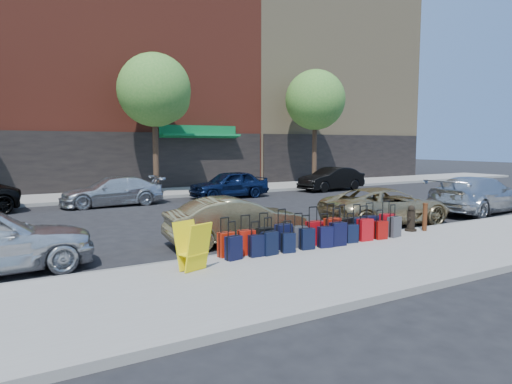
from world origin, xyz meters
TOP-DOWN VIEW (x-y plane):
  - ground at (0.00, 0.00)m, footprint 120.00×120.00m
  - sidewalk_near at (0.00, -6.50)m, footprint 60.00×4.00m
  - sidewalk_far at (0.00, 10.00)m, footprint 60.00×4.00m
  - curb_near at (0.00, -4.48)m, footprint 60.00×0.08m
  - curb_far at (0.00, 7.98)m, footprint 60.00×0.08m
  - building_center at (0.00, 17.99)m, footprint 17.00×12.85m
  - building_right at (16.00, 17.99)m, footprint 15.00×12.12m
  - tree_center at (0.64, 9.50)m, footprint 3.80×3.80m
  - tree_right at (11.14, 9.50)m, footprint 3.80×3.80m
  - suitcase_front_0 at (-2.52, -4.75)m, footprint 0.39×0.24m
  - suitcase_front_1 at (-2.03, -4.84)m, footprint 0.41×0.26m
  - suitcase_front_2 at (-1.50, -4.78)m, footprint 0.41×0.25m
  - suitcase_front_3 at (-0.94, -4.75)m, footprint 0.43×0.27m
  - suitcase_front_4 at (-0.52, -4.83)m, footprint 0.38×0.25m
  - suitcase_front_5 at (-0.03, -4.81)m, footprint 0.43×0.26m
  - suitcase_front_6 at (0.56, -4.81)m, footprint 0.45×0.27m
  - suitcase_front_7 at (0.98, -4.77)m, footprint 0.43×0.29m
  - suitcase_front_8 at (1.45, -4.82)m, footprint 0.41×0.24m
  - suitcase_front_9 at (1.93, -4.81)m, footprint 0.43×0.29m
  - suitcase_front_10 at (2.55, -4.83)m, footprint 0.42×0.25m
  - suitcase_back_0 at (-2.51, -5.09)m, footprint 0.40×0.28m
  - suitcase_back_1 at (-1.92, -5.10)m, footprint 0.35×0.21m
  - suitcase_back_2 at (-1.57, -5.12)m, footprint 0.40×0.26m
  - suitcase_back_3 at (-1.08, -5.15)m, footprint 0.35×0.23m
  - suitcase_back_4 at (-0.48, -5.10)m, footprint 0.37×0.24m
  - suitcase_back_5 at (0.04, -5.17)m, footprint 0.39×0.27m
  - suitcase_back_6 at (0.45, -5.17)m, footprint 0.42×0.26m
  - suitcase_back_7 at (0.98, -5.08)m, footprint 0.35×0.24m
  - suitcase_back_8 at (1.46, -5.08)m, footprint 0.41×0.26m
  - suitcase_back_9 at (1.98, -5.15)m, footprint 0.36×0.24m
  - suitcase_back_10 at (2.53, -5.11)m, footprint 0.41×0.28m
  - fire_hydrant at (3.62, -4.75)m, footprint 0.40×0.35m
  - bollard at (4.00, -4.94)m, footprint 0.15×0.15m
  - display_rack at (-3.63, -5.43)m, footprint 0.72×0.75m
  - car_near_1 at (-1.36, -3.08)m, footprint 4.00×1.76m
  - car_near_2 at (4.47, -2.94)m, footprint 4.74×2.62m
  - car_near_3 at (9.53, -2.93)m, footprint 5.22×2.64m
  - car_far_1 at (-2.47, 6.58)m, footprint 4.46×1.87m
  - car_far_2 at (3.33, 6.57)m, footprint 4.13×1.78m
  - car_far_3 at (10.20, 6.82)m, footprint 4.25×1.77m

SIDE VIEW (x-z plane):
  - ground at x=0.00m, z-range 0.00..0.00m
  - sidewalk_near at x=0.00m, z-range 0.00..0.15m
  - sidewalk_far at x=0.00m, z-range 0.00..0.15m
  - curb_near at x=0.00m, z-range 0.00..0.15m
  - curb_far at x=0.00m, z-range 0.00..0.15m
  - suitcase_back_3 at x=-1.08m, z-range 0.01..0.77m
  - suitcase_back_7 at x=0.98m, z-range 0.00..0.79m
  - suitcase_back_9 at x=1.98m, z-range 0.00..0.80m
  - suitcase_back_1 at x=-1.92m, z-range 0.00..0.81m
  - suitcase_back_4 at x=-0.48m, z-range -0.01..0.84m
  - suitcase_back_5 at x=0.04m, z-range -0.01..0.84m
  - suitcase_back_0 at x=-2.51m, z-range -0.01..0.86m
  - suitcase_front_4 at x=-0.52m, z-range -0.01..0.86m
  - suitcase_back_2 at x=-1.57m, z-range -0.02..0.87m
  - suitcase_back_10 at x=2.53m, z-range -0.02..0.89m
  - suitcase_front_0 at x=-2.52m, z-range -0.02..0.89m
  - suitcase_front_1 at x=-2.03m, z-range -0.02..0.91m
  - suitcase_back_8 at x=1.46m, z-range -0.03..0.92m
  - suitcase_front_2 at x=-1.50m, z-range -0.03..0.92m
  - suitcase_front_8 at x=1.45m, z-range -0.03..0.93m
  - suitcase_back_6 at x=0.45m, z-range -0.03..0.93m
  - suitcase_front_9 at x=1.93m, z-range -0.03..0.93m
  - suitcase_front_7 at x=0.98m, z-range -0.03..0.94m
  - suitcase_front_10 at x=2.55m, z-range -0.03..0.94m
  - suitcase_front_3 at x=-0.94m, z-range -0.03..0.96m
  - suitcase_front_5 at x=-0.03m, z-range -0.04..0.96m
  - suitcase_front_6 at x=0.56m, z-range -0.04..0.99m
  - fire_hydrant at x=3.62m, z-range 0.12..0.89m
  - bollard at x=4.00m, z-range 0.16..0.99m
  - car_near_2 at x=4.47m, z-range 0.00..1.26m
  - car_near_1 at x=-1.36m, z-range 0.00..1.28m
  - display_rack at x=-3.63m, z-range 0.14..1.14m
  - car_far_1 at x=-2.47m, z-range 0.00..1.29m
  - car_far_3 at x=10.20m, z-range 0.00..1.37m
  - car_far_2 at x=3.33m, z-range 0.00..1.39m
  - car_near_3 at x=9.53m, z-range 0.00..1.45m
  - tree_center at x=0.64m, z-range 1.78..9.05m
  - tree_right at x=11.14m, z-range 1.78..9.05m
  - building_right at x=16.00m, z-range -0.02..17.98m
  - building_center at x=0.00m, z-range -0.02..19.98m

